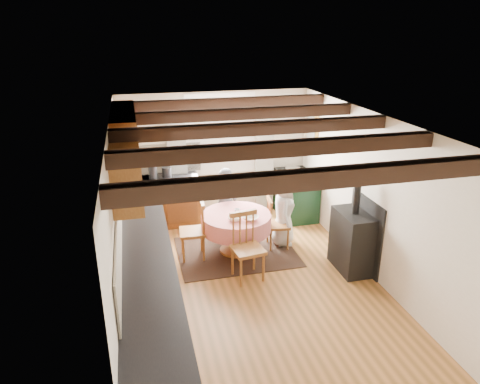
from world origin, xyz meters
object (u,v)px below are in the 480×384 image
object	(u,v)px
chair_left	(192,230)
cast_iron_stove	(354,226)
aga_range	(296,195)
child_right	(284,211)
chair_near	(248,247)
cup	(237,212)
chair_right	(278,223)
child_far	(225,201)
dining_table	(236,233)

from	to	relation	value
chair_left	cast_iron_stove	size ratio (longest dim) A/B	0.67
aga_range	child_right	size ratio (longest dim) A/B	0.80
chair_near	chair_left	distance (m)	1.08
child_right	cast_iron_stove	bearing A→B (deg)	-130.96
aga_range	cup	size ratio (longest dim) A/B	10.19
chair_right	child_right	distance (m)	0.23
child_far	chair_left	bearing A→B (deg)	47.78
chair_right	aga_range	distance (m)	1.38
aga_range	child_far	xyz separation A→B (m)	(-1.49, -0.40, 0.17)
cast_iron_stove	child_right	xyz separation A→B (m)	(-0.74, 1.05, -0.13)
child_far	aga_range	bearing A→B (deg)	-164.95
cup	child_far	bearing A→B (deg)	92.56
chair_near	cast_iron_stove	bearing A→B (deg)	-12.42
cast_iron_stove	child_far	distance (m)	2.35
child_right	cup	size ratio (longest dim) A/B	12.68
chair_right	aga_range	xyz separation A→B (m)	(0.76, 1.15, 0.00)
dining_table	child_far	bearing A→B (deg)	91.13
chair_near	dining_table	bearing A→B (deg)	80.11
dining_table	chair_near	distance (m)	0.84
cast_iron_stove	child_far	xyz separation A→B (m)	(-1.60, 1.71, -0.11)
chair_left	cup	xyz separation A→B (m)	(0.74, -0.01, 0.24)
chair_left	aga_range	size ratio (longest dim) A/B	1.01
chair_near	cast_iron_stove	size ratio (longest dim) A/B	0.70
dining_table	chair_left	size ratio (longest dim) A/B	1.17
cast_iron_stove	cup	distance (m)	1.83
chair_near	cup	distance (m)	0.85
dining_table	cup	bearing A→B (deg)	-2.65
aga_range	cup	distance (m)	1.89
chair_right	child_far	bearing A→B (deg)	51.84
chair_right	cup	bearing A→B (deg)	98.94
chair_near	cup	bearing A→B (deg)	78.76
aga_range	chair_left	bearing A→B (deg)	-152.10
chair_left	child_right	xyz separation A→B (m)	(1.57, 0.11, 0.11)
child_right	cup	world-z (taller)	child_right
child_far	cup	xyz separation A→B (m)	(0.03, -0.78, 0.11)
chair_left	child_right	distance (m)	1.58
chair_near	cast_iron_stove	distance (m)	1.63
dining_table	child_right	xyz separation A→B (m)	(0.85, 0.12, 0.26)
aga_range	child_far	world-z (taller)	child_far
chair_left	dining_table	bearing A→B (deg)	93.00
chair_left	cast_iron_stove	world-z (taller)	cast_iron_stove
chair_left	child_far	xyz separation A→B (m)	(0.70, 0.77, 0.13)
chair_near	cup	world-z (taller)	chair_near
dining_table	cast_iron_stove	bearing A→B (deg)	-30.43
child_far	child_right	xyz separation A→B (m)	(0.87, -0.66, -0.01)
chair_near	aga_range	distance (m)	2.49
cast_iron_stove	cup	world-z (taller)	cast_iron_stove
cast_iron_stove	child_far	size ratio (longest dim) A/B	1.18
chair_right	child_right	size ratio (longest dim) A/B	0.74
chair_right	cup	size ratio (longest dim) A/B	9.32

